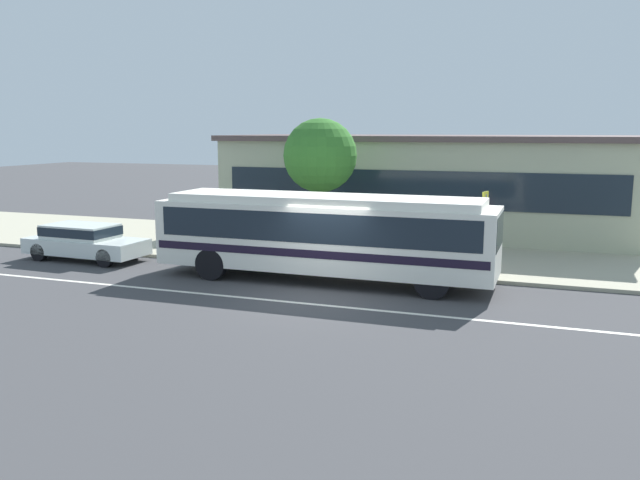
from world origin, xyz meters
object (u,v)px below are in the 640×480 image
at_px(transit_bus, 324,231).
at_px(street_tree_near_stop, 320,156).
at_px(sedan_behind_bus, 84,240).
at_px(bus_stop_sign, 484,222).
at_px(pedestrian_waiting_near_sign, 308,233).
at_px(pedestrian_walking_along_curb, 465,234).
at_px(pedestrian_standing_by_tree, 246,228).

xyz_separation_m(transit_bus, street_tree_near_stop, (-1.78, 4.57, 2.11)).
xyz_separation_m(sedan_behind_bus, street_tree_near_stop, (7.51, 4.37, 2.95)).
distance_m(transit_bus, sedan_behind_bus, 9.33).
distance_m(bus_stop_sign, street_tree_near_stop, 7.17).
height_order(transit_bus, pedestrian_waiting_near_sign, transit_bus).
xyz_separation_m(pedestrian_walking_along_curb, street_tree_near_stop, (-5.67, 1.25, 2.49)).
xyz_separation_m(transit_bus, sedan_behind_bus, (-9.29, 0.20, -0.84)).
bearing_deg(street_tree_near_stop, pedestrian_waiting_near_sign, -81.00).
bearing_deg(pedestrian_walking_along_curb, pedestrian_standing_by_tree, -176.17).
relative_size(pedestrian_walking_along_curb, pedestrian_standing_by_tree, 1.10).
relative_size(sedan_behind_bus, pedestrian_walking_along_curb, 2.52).
xyz_separation_m(pedestrian_standing_by_tree, street_tree_near_stop, (2.28, 1.78, 2.60)).
xyz_separation_m(pedestrian_waiting_near_sign, bus_stop_sign, (6.05, -0.41, 0.74)).
bearing_deg(bus_stop_sign, sedan_behind_bus, -172.86).
distance_m(sedan_behind_bus, street_tree_near_stop, 9.18).
distance_m(transit_bus, bus_stop_sign, 5.02).
bearing_deg(bus_stop_sign, pedestrian_waiting_near_sign, 176.16).
bearing_deg(sedan_behind_bus, transit_bus, -1.24).
xyz_separation_m(pedestrian_waiting_near_sign, pedestrian_walking_along_curb, (5.32, 0.97, 0.10)).
bearing_deg(street_tree_near_stop, transit_bus, -68.72).
height_order(pedestrian_standing_by_tree, street_tree_near_stop, street_tree_near_stop).
relative_size(pedestrian_waiting_near_sign, bus_stop_sign, 0.62).
relative_size(pedestrian_waiting_near_sign, pedestrian_standing_by_tree, 1.00).
relative_size(sedan_behind_bus, pedestrian_standing_by_tree, 2.76).
bearing_deg(pedestrian_waiting_near_sign, street_tree_near_stop, 99.00).
distance_m(pedestrian_walking_along_curb, bus_stop_sign, 1.69).
bearing_deg(sedan_behind_bus, pedestrian_waiting_near_sign, 15.29).
distance_m(transit_bus, pedestrian_standing_by_tree, 4.95).
height_order(transit_bus, street_tree_near_stop, street_tree_near_stop).
bearing_deg(pedestrian_standing_by_tree, sedan_behind_bus, -153.71).
relative_size(transit_bus, pedestrian_walking_along_curb, 5.87).
height_order(transit_bus, bus_stop_sign, bus_stop_sign).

